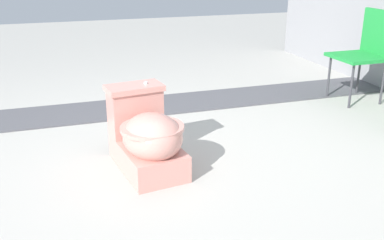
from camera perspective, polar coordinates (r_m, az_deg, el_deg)
ground_plane at (r=3.00m, az=-7.10°, el=-5.69°), size 14.00×14.00×0.00m
gravel_strip at (r=4.14m, az=-3.45°, el=2.00°), size 0.56×8.00×0.01m
toilet at (r=2.85m, az=-5.72°, el=-2.17°), size 0.68×0.46×0.52m
folding_chair_left at (r=4.46m, az=21.51°, el=8.70°), size 0.44×0.44×0.83m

